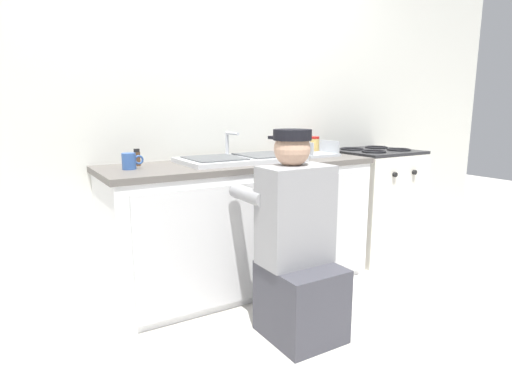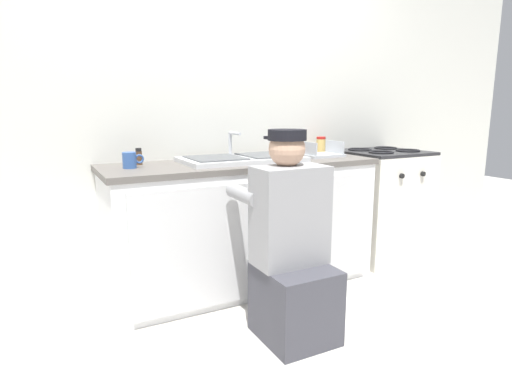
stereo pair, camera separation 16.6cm
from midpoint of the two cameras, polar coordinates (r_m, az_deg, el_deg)
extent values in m
plane|color=beige|center=(2.83, 2.69, -14.19)|extent=(12.00, 12.00, 0.00)
cube|color=silver|center=(3.14, -3.21, 11.84)|extent=(6.00, 0.10, 2.50)
cube|color=white|center=(2.93, -0.19, -4.65)|extent=(1.79, 0.60, 0.83)
cube|color=silver|center=(2.49, -5.70, -7.62)|extent=(0.79, 0.02, 0.73)
cube|color=silver|center=(2.91, 10.25, -5.00)|extent=(0.79, 0.02, 0.73)
cube|color=#5B5651|center=(2.85, -0.20, 3.72)|extent=(1.83, 0.62, 0.04)
cube|color=silver|center=(2.84, -0.20, 4.39)|extent=(0.80, 0.44, 0.03)
cube|color=#4C4F51|center=(2.76, -3.72, 4.56)|extent=(0.33, 0.35, 0.01)
cube|color=#4C4F51|center=(2.93, 3.11, 4.96)|extent=(0.33, 0.35, 0.01)
cylinder|color=#B7BABF|center=(3.00, -1.88, 6.19)|extent=(0.02, 0.02, 0.18)
cylinder|color=#B7BABF|center=(2.93, -1.20, 7.83)|extent=(0.02, 0.16, 0.02)
cube|color=silver|center=(3.66, 17.49, -1.76)|extent=(0.62, 0.60, 0.85)
cube|color=#262628|center=(3.59, 17.90, 5.06)|extent=(0.61, 0.59, 0.02)
torus|color=black|center=(3.41, 17.69, 5.08)|extent=(0.19, 0.19, 0.02)
torus|color=black|center=(3.61, 20.84, 5.19)|extent=(0.19, 0.19, 0.02)
torus|color=black|center=(3.58, 14.97, 5.49)|extent=(0.19, 0.19, 0.02)
torus|color=black|center=(3.77, 18.12, 5.60)|extent=(0.19, 0.19, 0.02)
cylinder|color=black|center=(3.32, 20.25, 2.01)|extent=(0.04, 0.02, 0.04)
cylinder|color=black|center=(3.48, 22.67, 2.24)|extent=(0.04, 0.02, 0.04)
cube|color=#3F3F47|center=(2.36, 7.26, -14.40)|extent=(0.36, 0.40, 0.40)
cube|color=gray|center=(2.24, 6.68, -3.17)|extent=(0.38, 0.22, 0.52)
sphere|color=tan|center=(2.22, 6.30, 5.74)|extent=(0.19, 0.19, 0.19)
cylinder|color=black|center=(2.21, 6.34, 7.57)|extent=(0.20, 0.20, 0.06)
cube|color=black|center=(2.28, 5.12, 7.23)|extent=(0.13, 0.09, 0.02)
cylinder|color=gray|center=(2.30, 0.43, -0.39)|extent=(0.08, 0.30, 0.08)
cylinder|color=gray|center=(2.48, 7.38, 0.34)|extent=(0.08, 0.30, 0.08)
cube|color=#B2B7BC|center=(3.18, 10.21, 4.85)|extent=(0.28, 0.22, 0.02)
cube|color=#B2B7BC|center=(3.10, 8.49, 5.68)|extent=(0.01, 0.21, 0.10)
cube|color=#B2B7BC|center=(3.25, 11.91, 5.81)|extent=(0.01, 0.21, 0.10)
cylinder|color=#513823|center=(2.74, -13.69, 4.41)|extent=(0.04, 0.04, 0.08)
cylinder|color=black|center=(2.74, -13.74, 5.50)|extent=(0.04, 0.04, 0.02)
cylinder|color=#DBB760|center=(3.42, 10.03, 6.05)|extent=(0.07, 0.07, 0.11)
cylinder|color=#B21E19|center=(3.41, 10.06, 7.12)|extent=(0.07, 0.07, 0.02)
cylinder|color=red|center=(3.21, 6.27, 5.60)|extent=(0.04, 0.04, 0.08)
cylinder|color=black|center=(3.20, 6.29, 6.54)|extent=(0.04, 0.04, 0.02)
cylinder|color=#335699|center=(2.60, -14.79, 4.11)|extent=(0.08, 0.08, 0.09)
torus|color=#335699|center=(2.61, -13.55, 4.31)|extent=(0.06, 0.01, 0.06)
camera|label=1|loc=(0.08, -88.24, 0.35)|focal=30.00mm
camera|label=2|loc=(0.08, 91.76, -0.35)|focal=30.00mm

